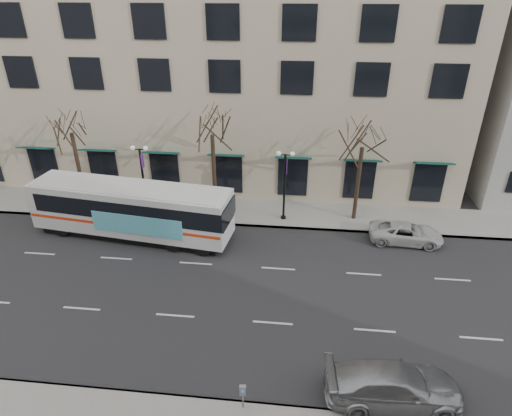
# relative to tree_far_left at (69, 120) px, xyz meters

# --- Properties ---
(ground) EXTENTS (160.00, 160.00, 0.00)m
(ground) POSITION_rel_tree_far_left_xyz_m (10.00, -8.80, -6.70)
(ground) COLOR black
(ground) RESTS_ON ground
(sidewalk_far) EXTENTS (80.00, 4.00, 0.15)m
(sidewalk_far) POSITION_rel_tree_far_left_xyz_m (15.00, 0.20, -6.62)
(sidewalk_far) COLOR gray
(sidewalk_far) RESTS_ON ground
(building_hotel) EXTENTS (40.00, 20.00, 24.00)m
(building_hotel) POSITION_rel_tree_far_left_xyz_m (8.00, 12.20, 5.30)
(building_hotel) COLOR #BEB091
(building_hotel) RESTS_ON ground
(tree_far_left) EXTENTS (3.60, 3.60, 8.34)m
(tree_far_left) POSITION_rel_tree_far_left_xyz_m (0.00, 0.00, 0.00)
(tree_far_left) COLOR black
(tree_far_left) RESTS_ON ground
(tree_far_mid) EXTENTS (3.60, 3.60, 8.55)m
(tree_far_mid) POSITION_rel_tree_far_left_xyz_m (10.00, 0.00, 0.21)
(tree_far_mid) COLOR black
(tree_far_mid) RESTS_ON ground
(tree_far_right) EXTENTS (3.60, 3.60, 8.06)m
(tree_far_right) POSITION_rel_tree_far_left_xyz_m (20.00, 0.00, -0.28)
(tree_far_right) COLOR black
(tree_far_right) RESTS_ON ground
(lamp_post_left) EXTENTS (1.22, 0.45, 5.21)m
(lamp_post_left) POSITION_rel_tree_far_left_xyz_m (5.01, -0.60, -3.75)
(lamp_post_left) COLOR black
(lamp_post_left) RESTS_ON ground
(lamp_post_right) EXTENTS (1.22, 0.45, 5.21)m
(lamp_post_right) POSITION_rel_tree_far_left_xyz_m (15.01, -0.60, -3.75)
(lamp_post_right) COLOR black
(lamp_post_right) RESTS_ON ground
(city_bus) EXTENTS (13.55, 4.55, 3.60)m
(city_bus) POSITION_rel_tree_far_left_xyz_m (5.25, -3.67, -4.73)
(city_bus) COLOR silver
(city_bus) RESTS_ON ground
(silver_car) EXTENTS (5.65, 2.64, 1.59)m
(silver_car) POSITION_rel_tree_far_left_xyz_m (20.12, -14.97, -5.90)
(silver_car) COLOR #93959A
(silver_car) RESTS_ON ground
(white_pickup) EXTENTS (4.77, 2.39, 1.30)m
(white_pickup) POSITION_rel_tree_far_left_xyz_m (23.06, -2.60, -6.05)
(white_pickup) COLOR silver
(white_pickup) RESTS_ON ground
(pay_station) EXTENTS (0.27, 0.20, 1.18)m
(pay_station) POSITION_rel_tree_far_left_xyz_m (14.18, -16.10, -5.69)
(pay_station) COLOR gray
(pay_station) RESTS_ON sidewalk_near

